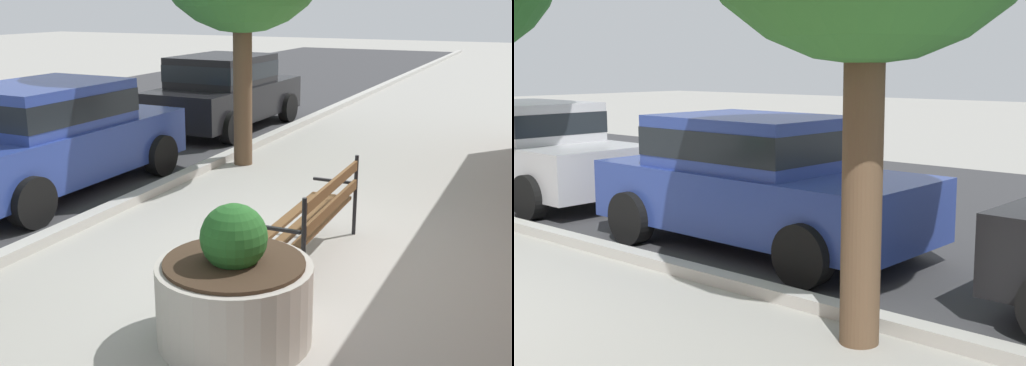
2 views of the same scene
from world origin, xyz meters
The scene contains 6 objects.
ground_plane centered at (0.00, 0.00, 0.00)m, with size 80.00×80.00×0.00m, color #9E9B93.
curb_stone centered at (0.00, 2.90, 0.06)m, with size 60.00×0.20×0.12m, color #B2AFA8.
park_bench centered at (-0.10, -0.01, 0.54)m, with size 1.82×0.58×0.95m.
concrete_planter centered at (-1.91, 0.02, 0.40)m, with size 1.25×1.25×1.14m.
parked_car_blue centered at (0.62, 4.22, 0.84)m, with size 4.13×1.97×1.56m.
parked_car_black centered at (5.72, 4.22, 0.84)m, with size 4.13×1.97×1.56m.
Camera 1 is at (-5.93, -2.10, 2.62)m, focal length 44.01 mm.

